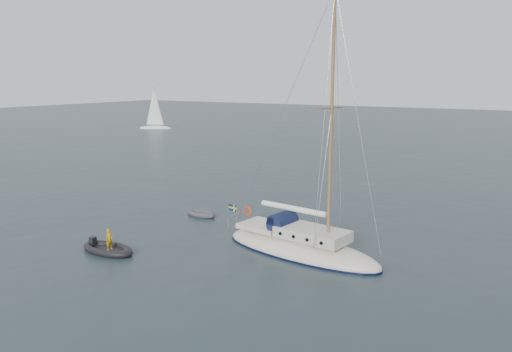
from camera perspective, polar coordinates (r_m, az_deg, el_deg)
The scene contains 5 objects.
ground at distance 31.99m, azimuth 1.73°, elevation -6.89°, with size 300.00×300.00×0.00m, color black.
sailboat at distance 28.73m, azimuth 5.15°, elevation -6.65°, with size 10.57×3.16×15.06m.
dinghy at distance 36.75m, azimuth -6.29°, elevation -4.31°, with size 2.50×1.13×0.36m.
rib at distance 30.34m, azimuth -16.60°, elevation -7.93°, with size 3.63×1.65×1.45m.
distant_yacht_a at distance 102.20m, azimuth -11.51°, elevation 7.44°, with size 6.67×3.56×8.83m.
Camera 1 is at (14.86, -26.55, 9.86)m, focal length 35.00 mm.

